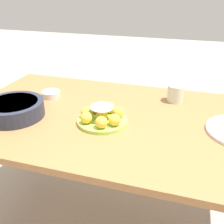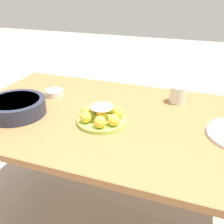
{
  "view_description": "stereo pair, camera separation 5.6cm",
  "coord_description": "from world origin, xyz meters",
  "px_view_note": "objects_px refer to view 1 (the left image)",
  "views": [
    {
      "loc": [
        -0.28,
        1.07,
        1.33
      ],
      "look_at": [
        0.04,
        0.04,
        0.79
      ],
      "focal_mm": 42.0,
      "sensor_mm": 36.0,
      "label": 1
    },
    {
      "loc": [
        -0.33,
        1.05,
        1.33
      ],
      "look_at": [
        0.04,
        0.04,
        0.79
      ],
      "focal_mm": 42.0,
      "sensor_mm": 36.0,
      "label": 2
    }
  ],
  "objects_px": {
    "sauce_bowl": "(51,94)",
    "dining_table": "(121,133)",
    "cake_plate": "(102,116)",
    "serving_bowl": "(14,109)",
    "cup_near": "(175,93)"
  },
  "relations": [
    {
      "from": "serving_bowl",
      "to": "cup_near",
      "type": "bearing_deg",
      "value": -150.67
    },
    {
      "from": "cake_plate",
      "to": "serving_bowl",
      "type": "distance_m",
      "value": 0.42
    },
    {
      "from": "sauce_bowl",
      "to": "cup_near",
      "type": "xyz_separation_m",
      "value": [
        -0.67,
        -0.14,
        0.03
      ]
    },
    {
      "from": "sauce_bowl",
      "to": "dining_table",
      "type": "bearing_deg",
      "value": 164.47
    },
    {
      "from": "cake_plate",
      "to": "cup_near",
      "type": "xyz_separation_m",
      "value": [
        -0.3,
        -0.34,
        0.01
      ]
    },
    {
      "from": "cup_near",
      "to": "sauce_bowl",
      "type": "bearing_deg",
      "value": 11.88
    },
    {
      "from": "dining_table",
      "to": "sauce_bowl",
      "type": "relative_size",
      "value": 15.58
    },
    {
      "from": "sauce_bowl",
      "to": "cup_near",
      "type": "distance_m",
      "value": 0.68
    },
    {
      "from": "dining_table",
      "to": "sauce_bowl",
      "type": "distance_m",
      "value": 0.47
    },
    {
      "from": "dining_table",
      "to": "cup_near",
      "type": "distance_m",
      "value": 0.37
    },
    {
      "from": "dining_table",
      "to": "sauce_bowl",
      "type": "height_order",
      "value": "sauce_bowl"
    },
    {
      "from": "cake_plate",
      "to": "serving_bowl",
      "type": "xyz_separation_m",
      "value": [
        0.42,
        0.06,
        0.01
      ]
    },
    {
      "from": "sauce_bowl",
      "to": "cup_near",
      "type": "bearing_deg",
      "value": -168.12
    },
    {
      "from": "cake_plate",
      "to": "serving_bowl",
      "type": "height_order",
      "value": "cake_plate"
    },
    {
      "from": "cake_plate",
      "to": "sauce_bowl",
      "type": "height_order",
      "value": "cake_plate"
    }
  ]
}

